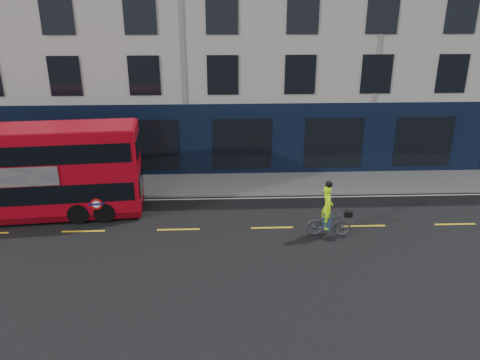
{
  "coord_description": "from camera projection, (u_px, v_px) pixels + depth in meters",
  "views": [
    {
      "loc": [
        1.88,
        -16.34,
        9.17
      ],
      "look_at": [
        2.65,
        2.15,
        1.96
      ],
      "focal_mm": 35.0,
      "sensor_mm": 36.0,
      "label": 1
    }
  ],
  "objects": [
    {
      "name": "ground",
      "position": [
        175.0,
        247.0,
        18.47
      ],
      "size": [
        120.0,
        120.0,
        0.0
      ],
      "primitive_type": "plane",
      "color": "black",
      "rests_on": "ground"
    },
    {
      "name": "pavement",
      "position": [
        186.0,
        185.0,
        24.5
      ],
      "size": [
        60.0,
        3.0,
        0.12
      ],
      "primitive_type": "cube",
      "color": "slate",
      "rests_on": "ground"
    },
    {
      "name": "building_terrace",
      "position": [
        188.0,
        29.0,
        27.8
      ],
      "size": [
        50.0,
        10.07,
        15.0
      ],
      "color": "#AFACA5",
      "rests_on": "ground"
    },
    {
      "name": "bus",
      "position": [
        22.0,
        172.0,
        20.34
      ],
      "size": [
        10.35,
        3.19,
        4.11
      ],
      "rotation": [
        0.0,
        0.0,
        0.09
      ],
      "color": "#AB0615",
      "rests_on": "ground"
    },
    {
      "name": "lane_dashes",
      "position": [
        178.0,
        229.0,
        19.86
      ],
      "size": [
        58.0,
        0.12,
        0.01
      ],
      "primitive_type": null,
      "color": "yellow",
      "rests_on": "ground"
    },
    {
      "name": "road_edge_line",
      "position": [
        184.0,
        199.0,
        22.84
      ],
      "size": [
        58.0,
        0.1,
        0.01
      ],
      "primitive_type": "cube",
      "color": "silver",
      "rests_on": "ground"
    },
    {
      "name": "kerb",
      "position": [
        184.0,
        196.0,
        23.1
      ],
      "size": [
        60.0,
        0.12,
        0.13
      ],
      "primitive_type": "cube",
      "color": "gray",
      "rests_on": "ground"
    },
    {
      "name": "cyclist",
      "position": [
        328.0,
        218.0,
        19.09
      ],
      "size": [
        1.86,
        0.72,
        2.42
      ],
      "rotation": [
        0.0,
        0.0,
        -0.11
      ],
      "color": "#444749",
      "rests_on": "ground"
    }
  ]
}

